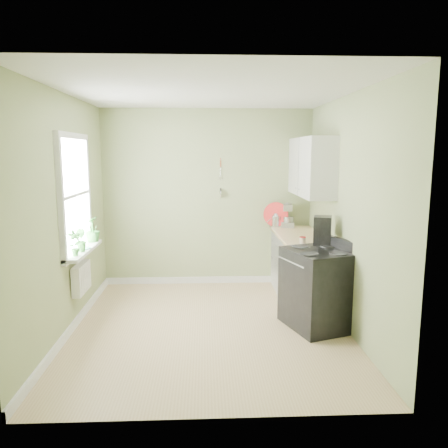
{
  "coord_description": "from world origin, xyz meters",
  "views": [
    {
      "loc": [
        -0.05,
        -4.9,
        2.04
      ],
      "look_at": [
        0.2,
        0.55,
        1.15
      ],
      "focal_mm": 35.0,
      "sensor_mm": 36.0,
      "label": 1
    }
  ],
  "objects_px": {
    "stove": "(318,288)",
    "stand_mixer": "(288,216)",
    "kettle": "(276,220)",
    "coffee_maker": "(322,232)"
  },
  "relations": [
    {
      "from": "stand_mixer",
      "to": "coffee_maker",
      "type": "height_order",
      "value": "stand_mixer"
    },
    {
      "from": "kettle",
      "to": "coffee_maker",
      "type": "bearing_deg",
      "value": -76.4
    },
    {
      "from": "stove",
      "to": "kettle",
      "type": "height_order",
      "value": "kettle"
    },
    {
      "from": "stand_mixer",
      "to": "kettle",
      "type": "bearing_deg",
      "value": -174.07
    },
    {
      "from": "stove",
      "to": "kettle",
      "type": "bearing_deg",
      "value": 97.46
    },
    {
      "from": "stove",
      "to": "stand_mixer",
      "type": "height_order",
      "value": "stand_mixer"
    },
    {
      "from": "stove",
      "to": "coffee_maker",
      "type": "xyz_separation_m",
      "value": [
        0.12,
        0.32,
        0.61
      ]
    },
    {
      "from": "kettle",
      "to": "coffee_maker",
      "type": "height_order",
      "value": "coffee_maker"
    },
    {
      "from": "stove",
      "to": "coffee_maker",
      "type": "height_order",
      "value": "coffee_maker"
    },
    {
      "from": "stove",
      "to": "kettle",
      "type": "xyz_separation_m",
      "value": [
        -0.23,
        1.74,
        0.54
      ]
    }
  ]
}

